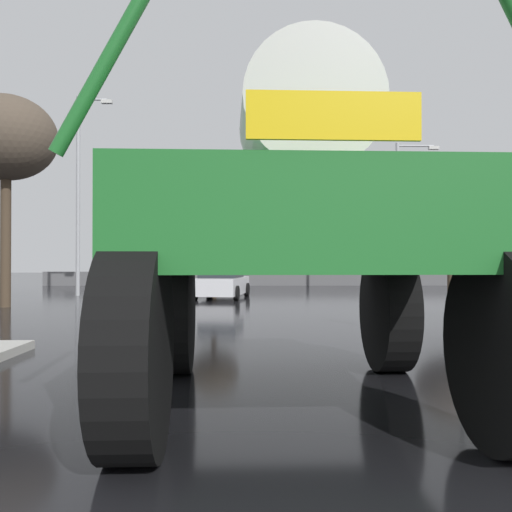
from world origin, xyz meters
name	(u,v)px	position (x,y,z in m)	size (l,w,h in m)	color
ground_plane	(248,309)	(0.00, 18.00, 0.00)	(120.00, 120.00, 0.00)	black
oversize_sprayer	(299,233)	(0.59, 5.83, 1.88)	(4.26, 5.34, 4.32)	black
sedan_ahead	(222,281)	(-1.13, 23.49, 0.71)	(2.35, 4.31, 1.52)	silver
traffic_signal_near_right	(460,214)	(4.15, 10.54, 2.49)	(0.24, 0.54, 3.42)	#A8AAAF
streetlight_far_left	(80,186)	(-7.69, 25.44, 4.99)	(1.64, 0.24, 9.12)	#A8AAAF
streetlight_far_right	(401,208)	(7.71, 28.05, 4.26)	(2.18, 0.24, 7.56)	#A8AAAF
bare_tree_left	(6,139)	(-8.29, 18.96, 5.74)	(3.41, 3.41, 7.25)	#473828
bare_tree_right	(451,201)	(9.68, 26.41, 4.43)	(3.45, 3.45, 5.94)	#473828
bare_tree_far_center	(214,200)	(-2.23, 35.55, 5.47)	(3.22, 3.22, 6.89)	#473828
roadside_barrier	(249,279)	(0.00, 35.98, 0.45)	(26.40, 0.24, 0.90)	#59595B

